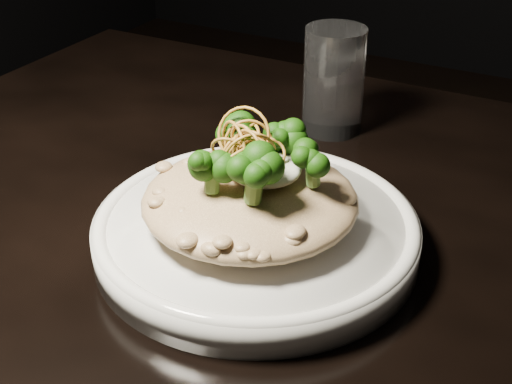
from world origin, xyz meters
TOP-DOWN VIEW (x-y plane):
  - table at (0.00, 0.00)m, footprint 1.10×0.80m
  - plate at (-0.06, -0.02)m, footprint 0.27×0.27m
  - risotto at (-0.06, -0.02)m, footprint 0.18×0.18m
  - broccoli at (-0.06, -0.02)m, footprint 0.11×0.11m
  - cheese at (-0.06, -0.01)m, footprint 0.06×0.06m
  - shallots at (-0.07, -0.02)m, footprint 0.06×0.06m
  - drinking_glass at (-0.10, 0.23)m, footprint 0.08×0.08m

SIDE VIEW (x-z plane):
  - table at x=0.00m, z-range 0.29..1.04m
  - plate at x=-0.06m, z-range 0.75..0.78m
  - risotto at x=-0.06m, z-range 0.78..0.82m
  - drinking_glass at x=-0.10m, z-range 0.75..0.87m
  - cheese at x=-0.06m, z-range 0.82..0.83m
  - broccoli at x=-0.06m, z-range 0.82..0.86m
  - shallots at x=-0.07m, z-range 0.83..0.87m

